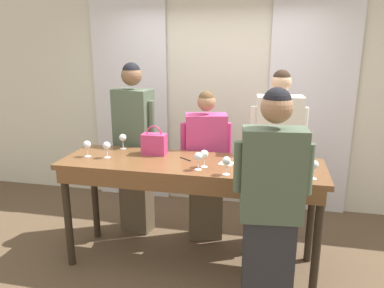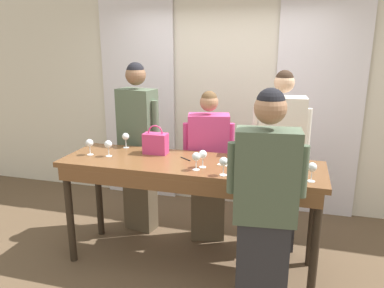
{
  "view_description": "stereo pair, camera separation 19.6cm",
  "coord_description": "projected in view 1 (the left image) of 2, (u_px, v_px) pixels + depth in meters",
  "views": [
    {
      "loc": [
        0.71,
        -3.16,
        2.09
      ],
      "look_at": [
        0.0,
        0.07,
        1.18
      ],
      "focal_mm": 35.0,
      "sensor_mm": 36.0,
      "label": 1
    },
    {
      "loc": [
        0.9,
        -3.11,
        2.09
      ],
      "look_at": [
        0.0,
        0.07,
        1.18
      ],
      "focal_mm": 35.0,
      "sensor_mm": 36.0,
      "label": 2
    }
  ],
  "objects": [
    {
      "name": "handbag",
      "position": [
        154.0,
        144.0,
        3.61
      ],
      "size": [
        0.23,
        0.13,
        0.28
      ],
      "color": "#C63870",
      "rests_on": "tasting_bar"
    },
    {
      "name": "wine_glass_center_mid",
      "position": [
        87.0,
        145.0,
        3.53
      ],
      "size": [
        0.07,
        0.07,
        0.16
      ],
      "color": "white",
      "rests_on": "tasting_bar"
    },
    {
      "name": "pen",
      "position": [
        185.0,
        159.0,
        3.47
      ],
      "size": [
        0.12,
        0.09,
        0.01
      ],
      "color": "black",
      "rests_on": "tasting_bar"
    },
    {
      "name": "wine_glass_front_mid",
      "position": [
        314.0,
        165.0,
        2.95
      ],
      "size": [
        0.07,
        0.07,
        0.16
      ],
      "color": "white",
      "rests_on": "tasting_bar"
    },
    {
      "name": "wine_glass_center_left",
      "position": [
        204.0,
        155.0,
        3.23
      ],
      "size": [
        0.07,
        0.07,
        0.16
      ],
      "color": "white",
      "rests_on": "tasting_bar"
    },
    {
      "name": "curtain_panel_left",
      "position": [
        131.0,
        100.0,
        4.96
      ],
      "size": [
        1.0,
        0.03,
        2.69
      ],
      "color": "white",
      "rests_on": "ground_plane"
    },
    {
      "name": "napkin",
      "position": [
        227.0,
        163.0,
        3.35
      ],
      "size": [
        0.15,
        0.15,
        0.0
      ],
      "color": "white",
      "rests_on": "tasting_bar"
    },
    {
      "name": "guest_olive_jacket",
      "position": [
        135.0,
        147.0,
        4.06
      ],
      "size": [
        0.52,
        0.3,
        1.89
      ],
      "color": "brown",
      "rests_on": "ground_plane"
    },
    {
      "name": "wine_glass_front_left",
      "position": [
        226.0,
        161.0,
        3.04
      ],
      "size": [
        0.07,
        0.07,
        0.16
      ],
      "color": "white",
      "rests_on": "tasting_bar"
    },
    {
      "name": "curtain_panel_right",
      "position": [
        311.0,
        106.0,
        4.48
      ],
      "size": [
        1.0,
        0.03,
        2.69
      ],
      "color": "white",
      "rests_on": "ground_plane"
    },
    {
      "name": "wine_glass_front_right",
      "position": [
        123.0,
        138.0,
        3.78
      ],
      "size": [
        0.07,
        0.07,
        0.16
      ],
      "color": "white",
      "rests_on": "tasting_bar"
    },
    {
      "name": "tasting_bar",
      "position": [
        190.0,
        176.0,
        3.41
      ],
      "size": [
        2.39,
        0.7,
        1.03
      ],
      "color": "brown",
      "rests_on": "ground_plane"
    },
    {
      "name": "guest_cream_sweater",
      "position": [
        276.0,
        161.0,
        3.77
      ],
      "size": [
        0.56,
        0.29,
        1.84
      ],
      "color": "#28282D",
      "rests_on": "ground_plane"
    },
    {
      "name": "wine_glass_center_right",
      "position": [
        198.0,
        157.0,
        3.16
      ],
      "size": [
        0.07,
        0.07,
        0.16
      ],
      "color": "white",
      "rests_on": "tasting_bar"
    },
    {
      "name": "wall_back",
      "position": [
        217.0,
        98.0,
        4.77
      ],
      "size": [
        12.0,
        0.06,
        2.8
      ],
      "color": "silver",
      "rests_on": "ground_plane"
    },
    {
      "name": "ground_plane",
      "position": [
        190.0,
        262.0,
        3.67
      ],
      "size": [
        18.0,
        18.0,
        0.0
      ],
      "primitive_type": "plane",
      "color": "brown"
    },
    {
      "name": "guest_pink_top",
      "position": [
        206.0,
        166.0,
        3.95
      ],
      "size": [
        0.53,
        0.33,
        1.62
      ],
      "color": "brown",
      "rests_on": "ground_plane"
    },
    {
      "name": "host_pouring",
      "position": [
        271.0,
        207.0,
        2.7
      ],
      "size": [
        0.56,
        0.27,
        1.8
      ],
      "color": "#28282D",
      "rests_on": "ground_plane"
    },
    {
      "name": "wine_bottle",
      "position": [
        298.0,
        155.0,
        3.19
      ],
      "size": [
        0.08,
        0.08,
        0.33
      ],
      "color": "black",
      "rests_on": "tasting_bar"
    },
    {
      "name": "wine_glass_back_left",
      "position": [
        107.0,
        146.0,
        3.49
      ],
      "size": [
        0.07,
        0.07,
        0.16
      ],
      "color": "white",
      "rests_on": "tasting_bar"
    }
  ]
}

